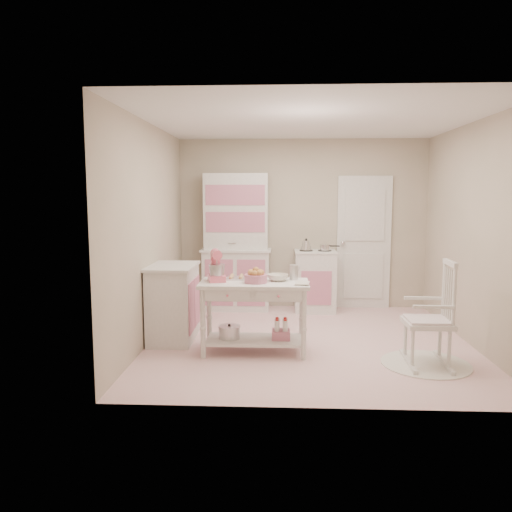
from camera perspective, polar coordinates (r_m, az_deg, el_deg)
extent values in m
plane|color=pink|center=(6.14, 5.96, -9.65)|extent=(3.80, 3.80, 0.00)
cube|color=white|center=(5.94, 6.30, 15.15)|extent=(3.80, 3.80, 0.04)
cube|color=beige|center=(7.79, 5.31, 3.65)|extent=(3.80, 0.04, 2.60)
cube|color=beige|center=(4.01, 7.71, 0.37)|extent=(3.80, 0.04, 2.60)
cube|color=beige|center=(6.09, -12.05, 2.56)|extent=(0.04, 3.80, 2.60)
cube|color=beige|center=(6.30, 23.66, 2.27)|extent=(0.04, 3.80, 2.60)
cube|color=silver|center=(7.88, 12.21, 1.52)|extent=(0.82, 0.05, 2.04)
cube|color=silver|center=(7.59, -2.28, 1.62)|extent=(1.06, 0.50, 2.08)
cube|color=silver|center=(7.61, 6.76, -2.82)|extent=(0.62, 0.57, 0.92)
cube|color=silver|center=(6.13, -9.44, -5.30)|extent=(0.54, 0.84, 0.92)
cylinder|color=white|center=(5.60, 18.82, -11.59)|extent=(0.92, 0.92, 0.01)
cube|color=silver|center=(5.46, 19.05, -6.16)|extent=(0.51, 0.74, 1.10)
cube|color=silver|center=(5.60, -0.20, -7.00)|extent=(1.20, 0.60, 0.80)
cube|color=#FA6985|center=(5.55, -4.53, -1.16)|extent=(0.26, 0.32, 0.34)
cube|color=silver|center=(5.70, -1.62, -2.56)|extent=(0.34, 0.24, 0.02)
cylinder|color=#C7728E|center=(5.46, -0.02, -2.60)|extent=(0.25, 0.25, 0.09)
imported|color=silver|center=(5.59, 2.51, -2.47)|extent=(0.24, 0.24, 0.07)
cylinder|color=silver|center=(5.66, 4.34, -1.87)|extent=(0.10, 0.10, 0.17)
imported|color=silver|center=(5.40, 4.52, -3.12)|extent=(0.17, 0.22, 0.02)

